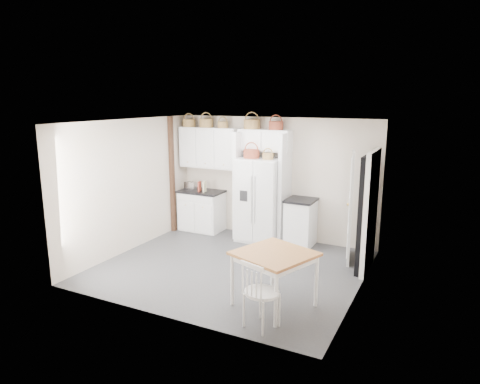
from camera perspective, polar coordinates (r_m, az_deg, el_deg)
The scene contains 29 objects.
floor at distance 7.84m, azimuth -1.19°, elevation -9.98°, with size 4.50×4.50×0.00m, color #37373C.
ceiling at distance 7.26m, azimuth -1.29°, elevation 9.36°, with size 4.50×4.50×0.00m, color white.
wall_back at distance 9.22m, azimuth 4.57°, elevation 1.84°, with size 4.50×4.50×0.00m, color beige.
wall_left at distance 8.70m, azimuth -14.47°, elevation 0.84°, with size 4.00×4.00×0.00m, color beige.
wall_right at distance 6.73m, azimuth 16.00°, elevation -2.61°, with size 4.00×4.00×0.00m, color beige.
refrigerator at distance 9.04m, azimuth 2.78°, elevation -1.03°, with size 0.92×0.74×1.77m, color white.
base_cab_left at distance 9.88m, azimuth -5.10°, elevation -2.55°, with size 0.96×0.60×0.89m, color white.
base_cab_right at distance 8.90m, azimuth 8.09°, elevation -4.15°, with size 0.53×0.64×0.94m, color white.
dining_table at distance 6.37m, azimuth 4.57°, elevation -11.50°, with size 0.98×0.98×0.82m, color brown.
windsor_chair at distance 5.77m, azimuth 2.92°, elevation -13.23°, with size 0.48×0.44×0.98m, color white.
counter_left at distance 9.77m, azimuth -5.16°, elevation 0.08°, with size 1.00×0.64×0.04m, color black.
counter_right at distance 8.77m, azimuth 8.19°, elevation -1.07°, with size 0.58×0.68×0.04m, color black.
toaster at distance 9.88m, azimuth -6.60°, elevation 0.84°, with size 0.26×0.15×0.18m, color silver.
cookbook_red at distance 9.68m, azimuth -5.42°, elevation 0.76°, with size 0.03×0.15×0.23m, color #9C3626.
cookbook_cream at distance 9.61m, azimuth -4.75°, elevation 0.72°, with size 0.03×0.16×0.24m, color beige.
basket_upper_a at distance 9.87m, azimuth -6.81°, elevation 9.12°, with size 0.30×0.30×0.17m, color olive.
basket_upper_b at distance 9.63m, azimuth -4.52°, elevation 9.15°, with size 0.32×0.32×0.19m, color olive.
basket_upper_c at distance 9.42m, azimuth -2.30°, elevation 8.95°, with size 0.24×0.24×0.14m, color olive.
basket_bridge_a at distance 9.11m, azimuth 1.59°, elevation 9.03°, with size 0.35×0.35×0.20m, color olive.
basket_bridge_b at distance 8.89m, azimuth 4.81°, elevation 8.82°, with size 0.30×0.30×0.17m, color maroon.
basket_fridge_a at distance 8.84m, azimuth 1.53°, elevation 5.11°, with size 0.34×0.34×0.18m, color maroon.
basket_fridge_b at distance 8.70m, azimuth 3.74°, elevation 4.78°, with size 0.23×0.23×0.12m, color olive.
upper_cabinet at distance 9.64m, azimuth -4.09°, elevation 5.91°, with size 1.40×0.34×0.90m, color white.
bridge_cabinet at distance 9.01m, azimuth 3.36°, elevation 6.90°, with size 1.12×0.34×0.45m, color white.
fridge_panel_left at distance 9.25m, azimuth 0.06°, elevation 0.96°, with size 0.08×0.60×2.30m, color white.
fridge_panel_right at distance 8.85m, azimuth 5.98°, elevation 0.37°, with size 0.08×0.60×2.30m, color white.
trim_post at distance 9.71m, azimuth -9.04°, elevation 2.26°, with size 0.09×0.09×2.60m, color black.
doorway_void at distance 7.76m, azimuth 16.62°, elevation -2.76°, with size 0.18×0.85×2.05m, color black.
door_slab at distance 8.15m, azimuth 14.56°, elevation -1.93°, with size 0.80×0.04×2.05m, color white.
Camera 1 is at (3.38, -6.41, 2.99)m, focal length 32.00 mm.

